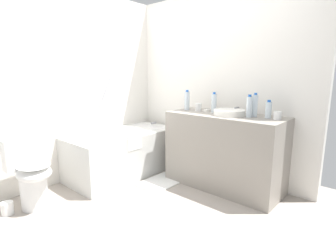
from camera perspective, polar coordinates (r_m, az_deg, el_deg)
ground_plane at (r=2.82m, az=-8.29°, el=-17.47°), size 3.85×3.85×0.00m
wall_back_tiled at (r=3.51m, az=-22.07°, el=7.72°), size 3.25×0.10×2.36m
wall_right_mirror at (r=3.60m, az=9.51°, el=8.47°), size 0.10×2.75×2.36m
bathtub at (r=3.64m, az=-9.54°, el=-5.42°), size 1.49×0.72×1.30m
toilet at (r=3.05m, az=-27.49°, el=-9.12°), size 0.37×0.49×0.72m
vanity_counter at (r=3.23m, az=11.95°, el=-5.30°), size 0.58×1.36×0.88m
sink_basin at (r=3.08m, az=13.06°, el=2.86°), size 0.35×0.35×0.06m
sink_faucet at (r=3.26m, az=14.82°, el=3.27°), size 0.10×0.15×0.08m
water_bottle_0 at (r=3.44m, az=4.13°, el=5.50°), size 0.07×0.07×0.26m
water_bottle_1 at (r=2.99m, az=17.11°, el=4.01°), size 0.06×0.06×0.24m
water_bottle_2 at (r=3.04m, az=18.25°, el=4.21°), size 0.06×0.06×0.26m
water_bottle_3 at (r=3.27m, az=9.88°, el=4.93°), size 0.06×0.06×0.24m
water_bottle_4 at (r=2.99m, az=20.86°, el=3.29°), size 0.06×0.06×0.19m
drinking_glass_0 at (r=2.94m, az=22.55°, el=2.08°), size 0.08×0.08×0.08m
drinking_glass_1 at (r=3.37m, az=6.60°, el=4.08°), size 0.08×0.08×0.10m
soap_dish at (r=3.36m, az=8.31°, el=3.36°), size 0.09×0.06×0.02m
bath_mat at (r=3.40m, az=-1.56°, el=-11.99°), size 0.57×0.39×0.01m
toilet_paper_roll at (r=3.12m, az=-31.35°, el=-14.92°), size 0.11×0.11×0.12m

